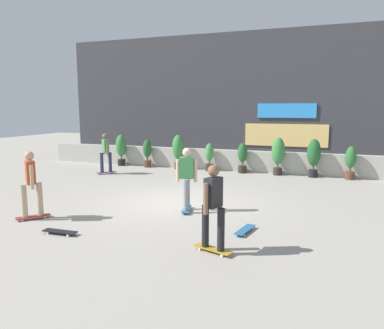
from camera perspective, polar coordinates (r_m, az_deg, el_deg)
The scene contains 17 objects.
ground_plane at distance 10.91m, azimuth -2.73°, elevation -5.81°, with size 48.00×48.00×0.00m, color #A8A093.
planter_wall at distance 16.41m, azimuth 5.43°, elevation 0.69°, with size 18.00×0.40×0.90m, color #B2ADA3.
building_backdrop at distance 20.15m, azimuth 8.51°, elevation 10.10°, with size 20.00×2.08×6.50m.
potted_plant_0 at distance 17.93m, azimuth -10.87°, elevation 2.56°, with size 0.50×0.50×1.48m.
potted_plant_1 at distance 17.28m, azimuth -6.90°, elevation 1.92°, with size 0.41×0.41×1.28m.
potted_plant_2 at distance 16.61m, azimuth -2.14°, elevation 2.39°, with size 0.53×0.53×1.54m.
potted_plant_3 at distance 16.14m, azimuth 2.70°, elevation 1.28°, with size 0.37×0.37×1.21m.
potted_plant_4 at distance 15.76m, azimuth 7.80°, elevation 1.24°, with size 0.40×0.40×1.28m.
potted_plant_5 at distance 15.49m, azimuth 13.15°, elevation 1.71°, with size 0.54×0.54×1.54m.
potted_plant_6 at distance 15.39m, azimuth 18.26°, elevation 1.40°, with size 0.53×0.53×1.53m.
potted_plant_7 at distance 15.43m, azimuth 23.26°, elevation 0.48°, with size 0.41×0.41×1.29m.
skater_far_right at distance 9.75m, azimuth -0.84°, elevation -1.88°, with size 0.54×0.82×1.70m.
skater_by_wall_right at distance 9.88m, azimuth -23.58°, elevation -2.47°, with size 0.66×0.74×1.70m.
skater_by_wall_left at distance 15.75m, azimuth -13.17°, elevation 1.96°, with size 0.65×0.75×1.70m.
skater_foreground at distance 6.99m, azimuth 3.29°, elevation -6.17°, with size 0.82×0.54×1.70m.
skateboard_near_camera at distance 8.70m, azimuth -19.69°, elevation -9.70°, with size 0.81×0.23×0.08m.
skateboard_aside at distance 8.41m, azimuth 8.18°, elevation -9.91°, with size 0.34×0.82×0.08m.
Camera 1 is at (4.13, -9.72, 2.74)m, focal length 34.60 mm.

